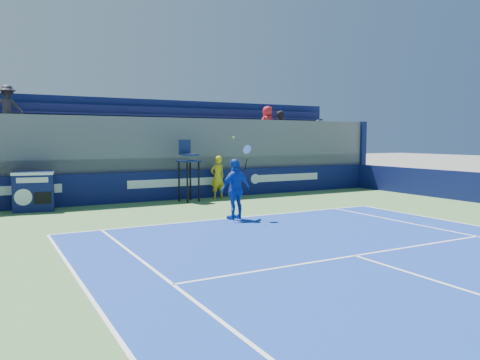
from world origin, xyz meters
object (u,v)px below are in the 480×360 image
ball_person (218,177)px  tennis_player (236,189)px  umpire_chair (188,164)px  match_clock (34,190)px

ball_person → tennis_player: tennis_player is taller
tennis_player → ball_person: bearing=70.2°
ball_person → umpire_chair: umpire_chair is taller
match_clock → umpire_chair: (5.66, -0.23, 0.79)m
ball_person → match_clock: size_ratio=1.27×
match_clock → ball_person: bearing=0.1°
umpire_chair → tennis_player: size_ratio=0.96×
match_clock → tennis_player: (5.34, -4.82, 0.22)m
match_clock → umpire_chair: bearing=-2.3°
match_clock → tennis_player: 7.20m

